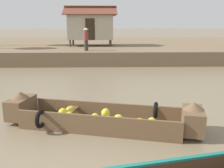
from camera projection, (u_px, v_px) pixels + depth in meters
ground_plane at (87, 85)px, 12.73m from camera, size 300.00×300.00×0.00m
riverbank_strip at (95, 47)px, 27.41m from camera, size 160.00×20.00×1.02m
banana_boat at (101, 117)px, 7.43m from camera, size 5.75×2.42×0.93m
stilt_house_mid_left at (91, 26)px, 22.84m from camera, size 4.59×3.22×3.48m
vendor_person at (86, 38)px, 18.64m from camera, size 0.44×0.44×1.66m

